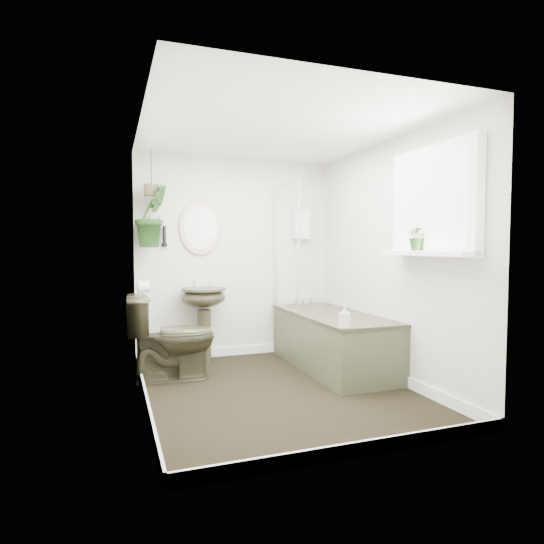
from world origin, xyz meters
name	(u,v)px	position (x,y,z in m)	size (l,w,h in m)	color
floor	(278,391)	(0.00, 0.00, -0.01)	(2.30, 2.80, 0.02)	#2B2617
ceiling	(278,128)	(0.00, 0.00, 2.31)	(2.30, 2.80, 0.02)	white
wall_back	(236,258)	(0.00, 1.41, 1.15)	(2.30, 0.02, 2.30)	white
wall_front	(360,269)	(0.00, -1.41, 1.15)	(2.30, 0.02, 2.30)	white
wall_left	(141,263)	(-1.16, 0.00, 1.15)	(0.02, 2.80, 2.30)	white
wall_right	(390,260)	(1.16, 0.00, 1.15)	(0.02, 2.80, 2.30)	white
skirting	(278,384)	(0.00, 0.00, 0.05)	(2.30, 2.80, 0.10)	white
bathtub	(332,341)	(0.80, 0.50, 0.29)	(0.72, 1.72, 0.58)	#302E1E
bath_screen	(286,247)	(0.47, 0.99, 1.28)	(0.04, 0.72, 1.40)	silver
shower_box	(301,224)	(0.80, 1.34, 1.55)	(0.20, 0.10, 0.35)	white
oval_mirror	(200,227)	(-0.43, 1.37, 1.50)	(0.46, 0.03, 0.62)	beige
wall_sconce	(164,236)	(-0.83, 1.36, 1.40)	(0.04, 0.04, 0.22)	black
toilet_roll_holder	(144,287)	(-1.10, 0.70, 0.90)	(0.11, 0.11, 0.11)	white
window_recess	(434,201)	(1.09, -0.70, 1.65)	(0.08, 1.00, 0.90)	white
window_sill	(425,253)	(1.02, -0.70, 1.23)	(0.18, 1.00, 0.04)	white
window_blinds	(429,201)	(1.04, -0.70, 1.65)	(0.01, 0.86, 0.76)	white
toilet	(172,337)	(-0.85, 0.64, 0.41)	(0.46, 0.81, 0.83)	#302E1E
pedestal_sink	(204,325)	(-0.43, 1.20, 0.41)	(0.49, 0.41, 0.83)	#302E1E
sill_plant	(418,236)	(1.04, -0.58, 1.37)	(0.22, 0.19, 0.24)	black
hanging_plant	(152,216)	(-0.97, 1.21, 1.60)	(0.36, 0.29, 0.66)	black
soap_bottle	(344,316)	(0.51, -0.29, 0.68)	(0.09, 0.09, 0.20)	black
hanging_pot	(152,190)	(-0.97, 1.21, 1.88)	(0.16, 0.16, 0.12)	brown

